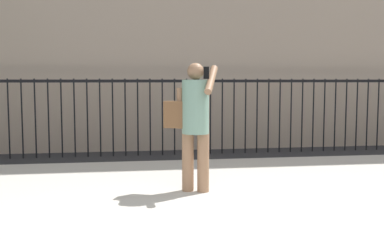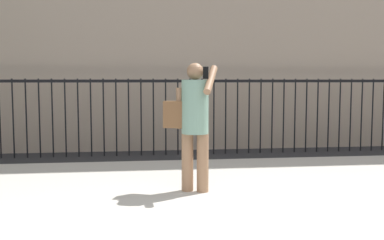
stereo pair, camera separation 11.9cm
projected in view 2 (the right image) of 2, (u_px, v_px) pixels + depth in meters
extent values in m
cube|color=#B2ADA3|center=(215.00, 195.00, 5.88)|extent=(28.00, 4.40, 0.15)
cube|color=black|center=(184.00, 81.00, 9.41)|extent=(12.00, 0.04, 0.06)
cylinder|color=black|center=(0.00, 119.00, 9.00)|extent=(0.03, 0.03, 1.60)
cylinder|color=black|center=(13.00, 119.00, 9.04)|extent=(0.03, 0.03, 1.60)
cylinder|color=black|center=(26.00, 118.00, 9.07)|extent=(0.03, 0.03, 1.60)
cylinder|color=black|center=(39.00, 118.00, 9.10)|extent=(0.03, 0.03, 1.60)
cylinder|color=black|center=(52.00, 118.00, 9.13)|extent=(0.03, 0.03, 1.60)
cylinder|color=black|center=(65.00, 118.00, 9.17)|extent=(0.03, 0.03, 1.60)
cylinder|color=black|center=(78.00, 118.00, 9.20)|extent=(0.03, 0.03, 1.60)
cylinder|color=black|center=(91.00, 118.00, 9.23)|extent=(0.03, 0.03, 1.60)
cylinder|color=black|center=(104.00, 118.00, 9.26)|extent=(0.03, 0.03, 1.60)
cylinder|color=black|center=(116.00, 117.00, 9.30)|extent=(0.03, 0.03, 1.60)
cylinder|color=black|center=(129.00, 117.00, 9.33)|extent=(0.03, 0.03, 1.60)
cylinder|color=black|center=(141.00, 117.00, 9.36)|extent=(0.03, 0.03, 1.60)
cylinder|color=black|center=(153.00, 117.00, 9.39)|extent=(0.03, 0.03, 1.60)
cylinder|color=black|center=(166.00, 117.00, 9.43)|extent=(0.03, 0.03, 1.60)
cylinder|color=black|center=(178.00, 117.00, 9.46)|extent=(0.03, 0.03, 1.60)
cylinder|color=black|center=(190.00, 117.00, 9.49)|extent=(0.03, 0.03, 1.60)
cylinder|color=black|center=(202.00, 117.00, 9.52)|extent=(0.03, 0.03, 1.60)
cylinder|color=black|center=(214.00, 116.00, 9.55)|extent=(0.03, 0.03, 1.60)
cylinder|color=black|center=(226.00, 116.00, 9.59)|extent=(0.03, 0.03, 1.60)
cylinder|color=black|center=(237.00, 116.00, 9.62)|extent=(0.03, 0.03, 1.60)
cylinder|color=black|center=(249.00, 116.00, 9.65)|extent=(0.03, 0.03, 1.60)
cylinder|color=black|center=(261.00, 116.00, 9.68)|extent=(0.03, 0.03, 1.60)
cylinder|color=black|center=(272.00, 116.00, 9.72)|extent=(0.03, 0.03, 1.60)
cylinder|color=black|center=(284.00, 116.00, 9.75)|extent=(0.03, 0.03, 1.60)
cylinder|color=black|center=(295.00, 116.00, 9.78)|extent=(0.03, 0.03, 1.60)
cylinder|color=black|center=(306.00, 116.00, 9.81)|extent=(0.03, 0.03, 1.60)
cylinder|color=black|center=(317.00, 115.00, 9.85)|extent=(0.03, 0.03, 1.60)
cylinder|color=black|center=(329.00, 115.00, 9.88)|extent=(0.03, 0.03, 1.60)
cylinder|color=black|center=(340.00, 115.00, 9.91)|extent=(0.03, 0.03, 1.60)
cylinder|color=black|center=(351.00, 115.00, 9.94)|extent=(0.03, 0.03, 1.60)
cylinder|color=black|center=(362.00, 115.00, 9.98)|extent=(0.03, 0.03, 1.60)
cylinder|color=black|center=(372.00, 115.00, 10.01)|extent=(0.03, 0.03, 1.60)
cylinder|color=black|center=(383.00, 115.00, 10.04)|extent=(0.03, 0.03, 1.60)
cylinder|color=#936B4C|center=(203.00, 163.00, 5.71)|extent=(0.15, 0.15, 0.74)
cylinder|color=#936B4C|center=(187.00, 162.00, 5.76)|extent=(0.15, 0.15, 0.74)
cylinder|color=gray|center=(195.00, 107.00, 5.68)|extent=(0.44, 0.44, 0.68)
sphere|color=#936B4C|center=(195.00, 71.00, 5.64)|extent=(0.21, 0.21, 0.21)
cylinder|color=#936B4C|center=(211.00, 80.00, 5.60)|extent=(0.26, 0.47, 0.37)
cylinder|color=#936B4C|center=(180.00, 108.00, 5.73)|extent=(0.09, 0.09, 0.52)
cube|color=black|center=(206.00, 73.00, 5.54)|extent=(0.07, 0.04, 0.15)
cube|color=brown|center=(175.00, 114.00, 5.75)|extent=(0.32, 0.25, 0.34)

